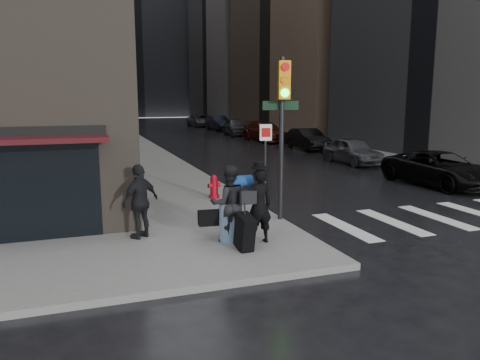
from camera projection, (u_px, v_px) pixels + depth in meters
The scene contains 18 objects.
ground at pixel (240, 251), 11.09m from camera, with size 140.00×140.00×0.00m, color black.
sidewalk_left at pixel (124, 143), 36.13m from camera, with size 4.00×50.00×0.15m, color slate.
sidewalk_right at pixel (283, 138), 40.56m from camera, with size 3.00×50.00×0.15m, color slate.
crosswalk at pixel (457, 215), 14.48m from camera, with size 8.50×3.00×0.01m.
bldg_right_far at pixel (274, 37), 71.23m from camera, with size 22.00×20.00×25.00m, color slate.
bldg_distant at pixel (125, 25), 82.62m from camera, with size 40.00×12.00×32.00m, color slate.
man_overcoat at pixel (256, 210), 11.01m from camera, with size 1.03×1.04×2.00m.
man_jeans at pixel (229, 203), 11.23m from camera, with size 1.33×0.81×1.88m.
man_greycoat at pixel (140, 201), 11.51m from camera, with size 1.15×0.98×1.85m.
traffic_light at pixel (281, 117), 12.83m from camera, with size 1.11×0.61×4.53m.
fire_hydrant at pixel (214, 188), 16.15m from camera, with size 0.47×0.36×0.82m.
parked_car_0 at pixel (440, 169), 19.13m from camera, with size 2.32×5.03×1.40m, color black.
parked_car_1 at pixel (353, 151), 25.42m from camera, with size 1.68×4.18×1.42m, color #434348.
parked_car_2 at pixel (308, 139), 31.91m from camera, with size 1.54×4.41×1.45m, color black.
parked_car_3 at pixel (265, 132), 38.02m from camera, with size 2.20×5.40×1.57m, color #43120D.
parked_car_4 at pixel (236, 126), 44.18m from camera, with size 1.89×4.71×1.60m, color #44444A.
parked_car_5 at pixel (218, 123), 50.52m from camera, with size 1.64×4.69×1.55m, color black.
parked_car_6 at pixel (201, 121), 56.70m from camera, with size 2.37×5.13×1.43m, color #525257.
Camera 1 is at (-3.53, -10.01, 3.63)m, focal length 35.00 mm.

